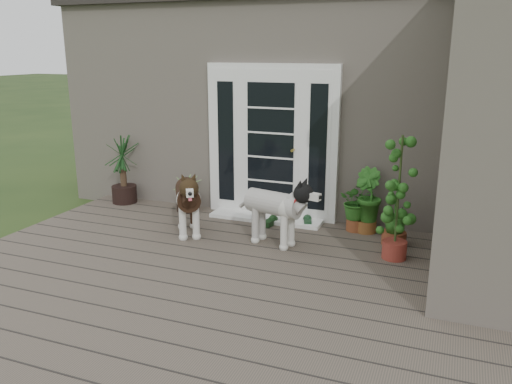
% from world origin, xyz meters
% --- Properties ---
extents(deck, '(6.20, 4.60, 0.12)m').
position_xyz_m(deck, '(0.00, 0.40, 0.06)').
color(deck, '#6B5B4C').
rests_on(deck, ground).
extents(house_main, '(7.40, 4.00, 3.10)m').
position_xyz_m(house_main, '(0.00, 4.65, 1.55)').
color(house_main, '#665E54').
rests_on(house_main, ground).
extents(roof_main, '(7.60, 4.20, 0.20)m').
position_xyz_m(roof_main, '(0.00, 4.65, 3.20)').
color(roof_main, '#2D2826').
rests_on(roof_main, house_main).
extents(door_unit, '(1.90, 0.14, 2.15)m').
position_xyz_m(door_unit, '(-0.20, 2.60, 1.19)').
color(door_unit, white).
rests_on(door_unit, deck).
extents(door_step, '(1.60, 0.40, 0.05)m').
position_xyz_m(door_step, '(-0.20, 2.40, 0.14)').
color(door_step, white).
rests_on(door_step, deck).
extents(brindle_dog, '(0.83, 1.01, 0.78)m').
position_xyz_m(brindle_dog, '(-0.94, 1.48, 0.51)').
color(brindle_dog, '#351F13').
rests_on(brindle_dog, deck).
extents(white_dog, '(0.99, 0.60, 0.77)m').
position_xyz_m(white_dog, '(0.22, 1.52, 0.51)').
color(white_dog, silver).
rests_on(white_dog, deck).
extents(spider_plant, '(0.59, 0.59, 0.61)m').
position_xyz_m(spider_plant, '(-1.44, 2.38, 0.42)').
color(spider_plant, '#95BA72').
rests_on(spider_plant, deck).
extents(yucca, '(0.85, 0.85, 1.06)m').
position_xyz_m(yucca, '(-2.58, 2.40, 0.65)').
color(yucca, black).
rests_on(yucca, deck).
extents(herb_a, '(0.56, 0.56, 0.58)m').
position_xyz_m(herb_a, '(1.06, 2.40, 0.41)').
color(herb_a, '#1F5E1B').
rests_on(herb_a, deck).
extents(herb_b, '(0.59, 0.59, 0.63)m').
position_xyz_m(herb_b, '(1.21, 2.40, 0.44)').
color(herb_b, '#1B5718').
rests_on(herb_b, deck).
extents(herb_c, '(0.34, 0.34, 0.52)m').
position_xyz_m(herb_c, '(1.61, 2.06, 0.38)').
color(herb_c, '#285B1A').
rests_on(herb_c, deck).
extents(sapling, '(0.49, 0.49, 1.48)m').
position_xyz_m(sapling, '(1.67, 1.61, 0.86)').
color(sapling, '#1A5718').
rests_on(sapling, deck).
extents(clog_left, '(0.23, 0.34, 0.09)m').
position_xyz_m(clog_left, '(0.41, 2.40, 0.17)').
color(clog_left, '#14331A').
rests_on(clog_left, deck).
extents(clog_right, '(0.19, 0.34, 0.10)m').
position_xyz_m(clog_right, '(-0.07, 2.20, 0.17)').
color(clog_right, '#143214').
rests_on(clog_right, deck).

